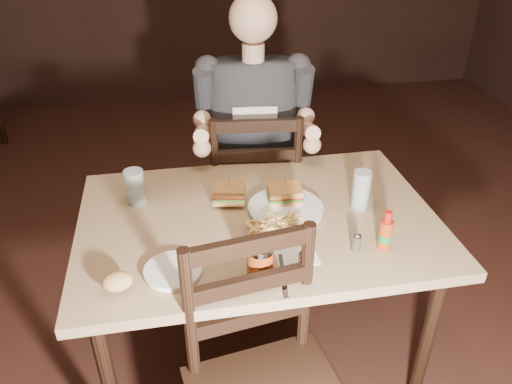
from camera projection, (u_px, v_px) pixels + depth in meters
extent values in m
cube|color=tan|center=(258.00, 222.00, 1.84)|extent=(1.31, 0.87, 0.04)
cylinder|color=black|center=(121.00, 261.00, 2.25)|extent=(0.05, 0.05, 0.73)
cylinder|color=black|center=(426.00, 344.00, 1.84)|extent=(0.05, 0.05, 0.73)
cylinder|color=black|center=(359.00, 234.00, 2.43)|extent=(0.05, 0.05, 0.73)
cylinder|color=white|center=(286.00, 209.00, 1.87)|extent=(0.27, 0.27, 0.02)
ellipsoid|color=maroon|center=(284.00, 202.00, 1.89)|extent=(0.04, 0.04, 0.01)
cylinder|color=silver|center=(135.00, 187.00, 1.89)|extent=(0.07, 0.07, 0.14)
cylinder|color=silver|center=(361.00, 190.00, 1.86)|extent=(0.07, 0.07, 0.15)
cube|color=white|center=(295.00, 254.00, 1.65)|extent=(0.14, 0.13, 0.00)
cube|color=silver|center=(283.00, 276.00, 1.55)|extent=(0.04, 0.21, 0.00)
cube|color=silver|center=(270.00, 259.00, 1.62)|extent=(0.06, 0.14, 0.00)
cylinder|color=white|center=(173.00, 272.00, 1.57)|extent=(0.18, 0.18, 0.01)
ellipsoid|color=tan|center=(117.00, 281.00, 1.48)|extent=(0.09, 0.07, 0.05)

